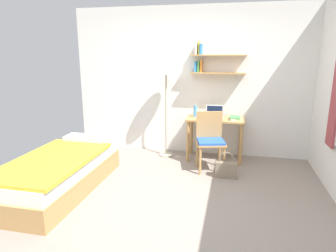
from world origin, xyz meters
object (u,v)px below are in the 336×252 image
(book_stack, at_px, (235,118))
(handbag, at_px, (226,169))
(water_bottle, at_px, (195,111))
(laptop, at_px, (214,114))
(bed, at_px, (60,172))
(desk_chair, at_px, (210,138))
(standing_lamp, at_px, (166,73))
(desk, at_px, (215,127))

(book_stack, distance_m, handbag, 0.96)
(water_bottle, xyz_separation_m, book_stack, (0.68, -0.09, -0.07))
(laptop, xyz_separation_m, water_bottle, (-0.33, -0.03, 0.05))
(water_bottle, bearing_deg, laptop, 4.88)
(bed, height_order, desk_chair, desk_chair)
(laptop, height_order, handbag, laptop)
(book_stack, bearing_deg, laptop, 161.42)
(standing_lamp, bearing_deg, desk_chair, -29.64)
(water_bottle, bearing_deg, book_stack, -7.62)
(desk, xyz_separation_m, laptop, (-0.03, 0.08, 0.20))
(book_stack, bearing_deg, bed, -144.85)
(desk_chair, height_order, book_stack, desk_chair)
(water_bottle, height_order, book_stack, water_bottle)
(standing_lamp, height_order, handbag, standing_lamp)
(desk, relative_size, standing_lamp, 0.57)
(desk, distance_m, laptop, 0.22)
(bed, relative_size, desk, 2.05)
(desk, relative_size, desk_chair, 1.06)
(bed, distance_m, standing_lamp, 2.32)
(laptop, bearing_deg, bed, -138.19)
(desk, height_order, laptop, laptop)
(laptop, xyz_separation_m, handbag, (0.26, -0.84, -0.65))
(book_stack, xyz_separation_m, handbag, (-0.10, -0.72, -0.62))
(book_stack, relative_size, handbag, 0.55)
(desk, bearing_deg, bed, -139.93)
(book_stack, height_order, handbag, book_stack)
(bed, relative_size, handbag, 4.99)
(standing_lamp, bearing_deg, bed, -123.89)
(bed, distance_m, laptop, 2.64)
(desk_chair, relative_size, standing_lamp, 0.54)
(desk_chair, bearing_deg, water_bottle, 120.42)
(desk_chair, height_order, laptop, laptop)
(standing_lamp, relative_size, water_bottle, 8.40)
(water_bottle, xyz_separation_m, handbag, (0.58, -0.81, -0.70))
(desk, distance_m, water_bottle, 0.44)
(water_bottle, height_order, handbag, water_bottle)
(bed, xyz_separation_m, standing_lamp, (1.10, 1.63, 1.23))
(laptop, relative_size, water_bottle, 1.50)
(standing_lamp, height_order, book_stack, standing_lamp)
(desk, relative_size, water_bottle, 4.83)
(water_bottle, bearing_deg, bed, -133.37)
(bed, height_order, desk, desk)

